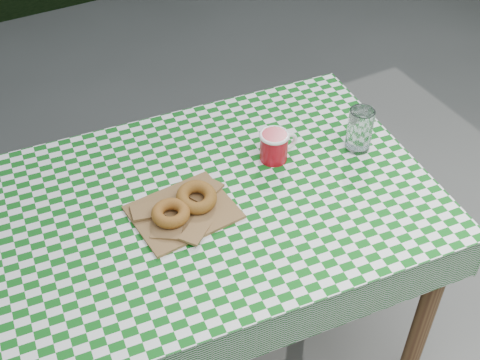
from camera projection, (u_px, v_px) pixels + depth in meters
name	position (u px, v px, depth m)	size (l,w,h in m)	color
ground	(261.00, 333.00, 2.35)	(60.00, 60.00, 0.00)	#565650
table	(211.00, 283.00, 2.05)	(1.28, 0.85, 0.75)	brown
tablecloth	(207.00, 201.00, 1.79)	(1.30, 0.87, 0.01)	#0E5C15
paper_bag	(183.00, 211.00, 1.75)	(0.27, 0.22, 0.01)	#91633F
bagel_front	(171.00, 213.00, 1.71)	(0.11, 0.11, 0.03)	#8C5D1D
bagel_back	(197.00, 197.00, 1.75)	(0.11, 0.11, 0.04)	brown
coffee_mug	(274.00, 147.00, 1.89)	(0.17, 0.17, 0.09)	#AF0B18
drinking_glass	(360.00, 130.00, 1.92)	(0.08, 0.08, 0.14)	silver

